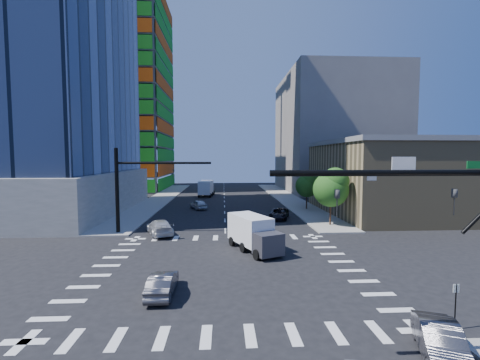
{
  "coord_description": "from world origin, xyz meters",
  "views": [
    {
      "loc": [
        -0.2,
        -23.07,
        8.12
      ],
      "look_at": [
        1.43,
        8.0,
        5.94
      ],
      "focal_mm": 24.0,
      "sensor_mm": 36.0,
      "label": 1
    }
  ],
  "objects": [
    {
      "name": "bg_building_ne",
      "position": [
        27.0,
        55.0,
        14.0
      ],
      "size": [
        24.0,
        30.0,
        28.0
      ],
      "primitive_type": "cube",
      "color": "slate",
      "rests_on": "ground"
    },
    {
      "name": "car_sb_mid",
      "position": [
        -4.13,
        27.49,
        0.73
      ],
      "size": [
        3.33,
        4.61,
        1.46
      ],
      "primitive_type": "imported",
      "rotation": [
        0.0,
        0.0,
        3.57
      ],
      "color": "silver",
      "rests_on": "ground"
    },
    {
      "name": "car_nb_right",
      "position": [
        8.5,
        -11.15,
        0.7
      ],
      "size": [
        2.94,
        4.53,
        1.41
      ],
      "primitive_type": "imported",
      "rotation": [
        0.0,
        0.0,
        -0.37
      ],
      "color": "#4B4A4F",
      "rests_on": "ground"
    },
    {
      "name": "no_parking_sign",
      "position": [
        10.7,
        -9.0,
        1.38
      ],
      "size": [
        0.3,
        0.06,
        2.2
      ],
      "color": "black",
      "rests_on": "ground"
    },
    {
      "name": "sidewalk_nw",
      "position": [
        -12.5,
        40.0,
        0.07
      ],
      "size": [
        5.0,
        60.0,
        0.15
      ],
      "primitive_type": "cube",
      "color": "gray",
      "rests_on": "ground"
    },
    {
      "name": "road_markings",
      "position": [
        0.0,
        0.0,
        0.01
      ],
      "size": [
        20.0,
        20.0,
        0.01
      ],
      "primitive_type": "cube",
      "color": "silver",
      "rests_on": "ground"
    },
    {
      "name": "tree_north",
      "position": [
        12.93,
        25.9,
        3.99
      ],
      "size": [
        3.54,
        3.52,
        5.78
      ],
      "color": "#382316",
      "rests_on": "sidewalk_ne"
    },
    {
      "name": "box_truck_far",
      "position": [
        -3.71,
        44.62,
        1.45
      ],
      "size": [
        3.32,
        6.51,
        3.28
      ],
      "rotation": [
        0.0,
        0.0,
        3.03
      ],
      "color": "black",
      "rests_on": "ground"
    },
    {
      "name": "construction_building",
      "position": [
        -27.41,
        61.93,
        24.61
      ],
      "size": [
        25.16,
        34.5,
        70.6
      ],
      "color": "slate",
      "rests_on": "ground"
    },
    {
      "name": "car_nb_far",
      "position": [
        7.18,
        18.7,
        0.69
      ],
      "size": [
        3.59,
        5.41,
        1.38
      ],
      "primitive_type": "imported",
      "rotation": [
        0.0,
        0.0,
        -0.28
      ],
      "color": "black",
      "rests_on": "ground"
    },
    {
      "name": "ground",
      "position": [
        0.0,
        0.0,
        0.0
      ],
      "size": [
        160.0,
        160.0,
        0.0
      ],
      "primitive_type": "plane",
      "color": "black",
      "rests_on": "ground"
    },
    {
      "name": "sidewalk_ne",
      "position": [
        12.5,
        40.0,
        0.07
      ],
      "size": [
        5.0,
        60.0,
        0.15
      ],
      "primitive_type": "cube",
      "color": "gray",
      "rests_on": "ground"
    },
    {
      "name": "car_sb_cross",
      "position": [
        -3.83,
        -4.32,
        0.66
      ],
      "size": [
        1.41,
        4.01,
        1.32
      ],
      "primitive_type": "imported",
      "rotation": [
        0.0,
        0.0,
        3.15
      ],
      "color": "#4E4D53",
      "rests_on": "ground"
    },
    {
      "name": "commercial_building",
      "position": [
        25.0,
        22.0,
        5.31
      ],
      "size": [
        20.5,
        22.5,
        10.6
      ],
      "color": "#938055",
      "rests_on": "ground"
    },
    {
      "name": "car_sb_near",
      "position": [
        -6.95,
        10.78,
        0.78
      ],
      "size": [
        4.02,
        5.82,
        1.56
      ],
      "primitive_type": "imported",
      "rotation": [
        0.0,
        0.0,
        3.52
      ],
      "color": "silver",
      "rests_on": "ground"
    },
    {
      "name": "tree_south",
      "position": [
        12.63,
        13.9,
        4.69
      ],
      "size": [
        4.16,
        4.16,
        6.82
      ],
      "color": "#382316",
      "rests_on": "sidewalk_ne"
    },
    {
      "name": "box_truck_near",
      "position": [
        2.54,
        4.16,
        1.32
      ],
      "size": [
        4.52,
        6.19,
        2.99
      ],
      "rotation": [
        0.0,
        0.0,
        0.42
      ],
      "color": "black",
      "rests_on": "ground"
    },
    {
      "name": "signal_mast_nw",
      "position": [
        -10.0,
        11.5,
        5.49
      ],
      "size": [
        10.2,
        0.4,
        9.0
      ],
      "color": "black",
      "rests_on": "sidewalk_nw"
    }
  ]
}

